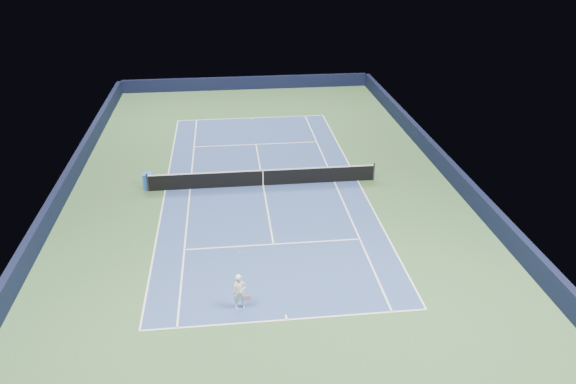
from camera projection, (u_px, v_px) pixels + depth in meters
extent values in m
plane|color=#33562F|center=(263.00, 185.00, 31.88)|extent=(40.00, 40.00, 0.00)
cube|color=black|center=(246.00, 83.00, 49.29)|extent=(22.00, 0.35, 1.10)
cube|color=black|center=(448.00, 168.00, 32.75)|extent=(0.35, 40.00, 1.10)
cube|color=black|center=(65.00, 186.00, 30.53)|extent=(0.35, 40.00, 1.10)
cube|color=navy|center=(263.00, 185.00, 31.88)|extent=(10.97, 23.77, 0.01)
cube|color=white|center=(251.00, 118.00, 42.46)|extent=(10.97, 0.08, 0.00)
cube|color=white|center=(287.00, 320.00, 21.30)|extent=(10.97, 0.08, 0.00)
cube|color=white|center=(358.00, 181.00, 32.44)|extent=(0.08, 23.77, 0.00)
cube|color=white|center=(165.00, 190.00, 31.32)|extent=(0.08, 23.77, 0.00)
cube|color=white|center=(334.00, 182.00, 32.30)|extent=(0.08, 23.77, 0.00)
cube|color=white|center=(190.00, 189.00, 31.46)|extent=(0.08, 23.77, 0.00)
cube|color=white|center=(256.00, 144.00, 37.58)|extent=(8.23, 0.08, 0.00)
cube|color=white|center=(273.00, 244.00, 26.18)|extent=(8.23, 0.08, 0.00)
cube|color=white|center=(263.00, 185.00, 31.88)|extent=(0.08, 12.80, 0.00)
cube|color=white|center=(252.00, 119.00, 42.33)|extent=(0.08, 0.30, 0.00)
cube|color=white|center=(286.00, 317.00, 21.43)|extent=(0.08, 0.30, 0.00)
cylinder|color=black|center=(148.00, 183.00, 30.99)|extent=(0.10, 0.10, 1.07)
cylinder|color=black|center=(374.00, 172.00, 32.30)|extent=(0.10, 0.10, 1.07)
cube|color=black|center=(263.00, 178.00, 31.68)|extent=(12.80, 0.03, 0.91)
cube|color=white|center=(263.00, 170.00, 31.46)|extent=(12.80, 0.04, 0.06)
cube|color=white|center=(263.00, 178.00, 31.68)|extent=(0.05, 0.04, 0.91)
cube|color=blue|center=(148.00, 181.00, 31.36)|extent=(0.56, 0.51, 0.91)
cube|color=silver|center=(154.00, 181.00, 31.39)|extent=(0.06, 0.40, 0.40)
imported|color=white|center=(240.00, 292.00, 21.64)|extent=(0.60, 0.44, 1.50)
cylinder|color=#CA8398|center=(248.00, 293.00, 21.65)|extent=(0.03, 0.03, 0.25)
cylinder|color=black|center=(248.00, 298.00, 21.76)|extent=(0.25, 0.02, 0.25)
cylinder|color=pink|center=(248.00, 298.00, 21.76)|extent=(0.27, 0.02, 0.27)
sphere|color=#B4D72D|center=(240.00, 252.00, 22.02)|extent=(0.07, 0.07, 0.07)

